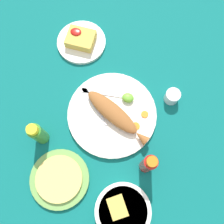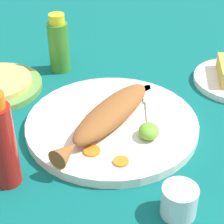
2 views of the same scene
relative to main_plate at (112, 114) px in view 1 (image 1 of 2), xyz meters
name	(u,v)px [view 1 (image 1 of 2)]	position (x,y,z in m)	size (l,w,h in m)	color
ground_plane	(112,115)	(0.00, 0.00, -0.01)	(4.00, 4.00, 0.00)	#0C605B
main_plate	(112,114)	(0.00, 0.00, 0.00)	(0.34, 0.34, 0.02)	white
fried_fish	(115,114)	(-0.01, 0.01, 0.03)	(0.28, 0.17, 0.04)	#935628
fork_near	(92,102)	(0.08, -0.02, 0.01)	(0.14, 0.14, 0.00)	silver
fork_far	(102,93)	(0.06, -0.07, 0.01)	(0.19, 0.03, 0.00)	silver
carrot_slice_near	(136,126)	(-0.10, 0.02, 0.01)	(0.03, 0.03, 0.00)	orange
carrot_slice_mid	(145,114)	(-0.12, -0.03, 0.01)	(0.03, 0.03, 0.00)	orange
lime_wedge_main	(128,98)	(-0.04, -0.07, 0.02)	(0.04, 0.04, 0.02)	#6BB233
hot_sauce_bottle_red	(148,164)	(-0.17, 0.16, 0.07)	(0.05, 0.05, 0.17)	#B21914
hot_sauce_bottle_green	(38,134)	(0.23, 0.15, 0.06)	(0.05, 0.05, 0.14)	#3D8428
salt_cup	(172,97)	(-0.20, -0.12, 0.01)	(0.06, 0.06, 0.05)	silver
side_plate_fries	(81,42)	(0.21, -0.27, 0.00)	(0.20, 0.20, 0.01)	white
fries_pile	(81,39)	(0.21, -0.27, 0.02)	(0.11, 0.09, 0.04)	gold
guacamole_bowl	(123,211)	(-0.12, 0.32, 0.02)	(0.19, 0.19, 0.06)	white
tortilla_plate	(60,179)	(0.12, 0.28, 0.00)	(0.21, 0.21, 0.01)	#6B9E4C
tortilla_stack	(59,179)	(0.12, 0.28, 0.01)	(0.16, 0.16, 0.01)	#E0C666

